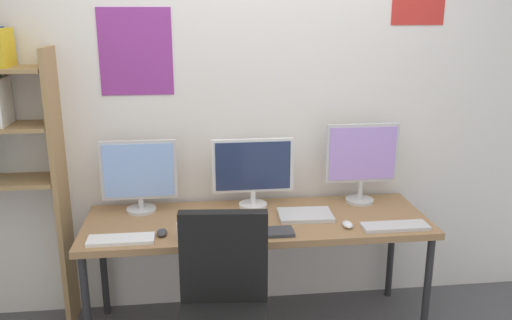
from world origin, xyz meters
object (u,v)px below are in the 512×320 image
desk (257,227)px  keyboard_left (121,240)px  laptop_closed (305,215)px  keyboard_center (262,233)px  coffee_mug (184,231)px  mouse_right_side (348,224)px  monitor_right (362,158)px  monitor_left (139,174)px  keyboard_right (395,226)px  mouse_left_side (162,232)px  monitor_center (253,170)px

desk → keyboard_left: (-0.76, -0.23, 0.06)m
laptop_closed → keyboard_center: bearing=-139.8°
desk → coffee_mug: coffee_mug is taller
mouse_right_side → monitor_right: bearing=63.9°
monitor_left → mouse_right_side: bearing=-18.5°
keyboard_left → keyboard_right: 1.53m
mouse_left_side → monitor_center: bearing=35.1°
desk → monitor_left: 0.78m
monitor_center → mouse_left_side: size_ratio=5.27×
monitor_left → mouse_left_side: monitor_left is taller
laptop_closed → keyboard_right: bearing=-23.2°
laptop_closed → monitor_left: bearing=170.0°
keyboard_left → keyboard_center: same height
monitor_right → mouse_left_side: bearing=-162.7°
keyboard_left → keyboard_right: size_ratio=0.93×
coffee_mug → mouse_left_side: bearing=154.5°
monitor_right → mouse_left_side: size_ratio=5.36×
desk → coffee_mug: size_ratio=19.15×
keyboard_left → mouse_left_side: bearing=14.6°
monitor_left → monitor_right: (1.39, -0.00, 0.05)m
monitor_left → keyboard_left: monitor_left is taller
monitor_right → keyboard_center: 0.87m
keyboard_left → keyboard_right: same height
monitor_right → coffee_mug: 1.23m
monitor_right → keyboard_right: bearing=-81.0°
mouse_left_side → monitor_left: bearing=110.7°
desk → monitor_right: size_ratio=3.95×
keyboard_center → keyboard_right: bearing=0.0°
keyboard_right → mouse_right_side: (-0.27, 0.04, 0.01)m
monitor_center → keyboard_center: (0.00, -0.44, -0.23)m
monitor_right → mouse_right_side: bearing=-116.1°
mouse_left_side → coffee_mug: bearing=-25.5°
monitor_left → laptop_closed: 1.03m
monitor_left → keyboard_right: bearing=-16.9°
monitor_left → coffee_mug: 0.55m
mouse_left_side → mouse_right_side: size_ratio=1.00×
desk → monitor_right: (0.69, 0.21, 0.35)m
keyboard_right → mouse_right_side: bearing=170.6°
desk → laptop_closed: size_ratio=6.34×
keyboard_center → mouse_right_side: bearing=5.0°
mouse_right_side → coffee_mug: 0.93m
desk → mouse_right_side: mouse_right_side is taller
monitor_left → keyboard_left: 0.50m
monitor_center → monitor_right: size_ratio=0.98×
keyboard_left → keyboard_right: bearing=0.0°
desk → keyboard_left: keyboard_left is taller
monitor_left → mouse_left_side: 0.47m
desk → coffee_mug: (-0.43, -0.23, 0.10)m
monitor_center → keyboard_left: bearing=-150.0°
keyboard_right → laptop_closed: (-0.47, 0.23, 0.00)m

